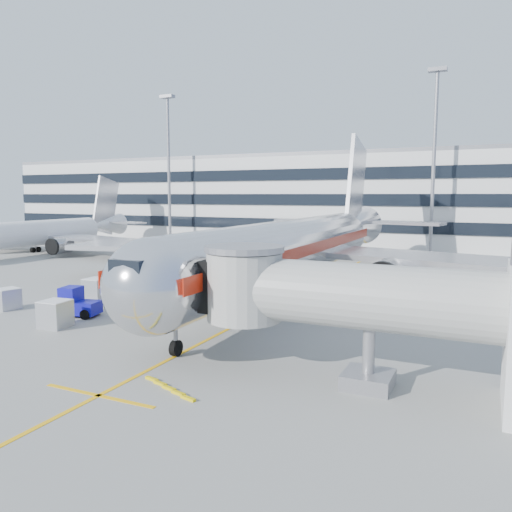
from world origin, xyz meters
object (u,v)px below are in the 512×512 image
at_px(cargo_container_front, 55,314).
at_px(belt_loader, 182,300).
at_px(main_jet, 300,246).
at_px(baggage_tug, 77,304).
at_px(ramp_worker, 132,313).
at_px(cargo_container_right, 96,289).
at_px(cargo_container_left, 8,299).

bearing_deg(cargo_container_front, belt_loader, 60.29).
height_order(main_jet, baggage_tug, main_jet).
height_order(belt_loader, ramp_worker, belt_loader).
relative_size(baggage_tug, cargo_container_front, 1.70).
relative_size(belt_loader, cargo_container_front, 2.86).
height_order(belt_loader, cargo_container_front, belt_loader).
height_order(baggage_tug, ramp_worker, baggage_tug).
height_order(main_jet, cargo_container_right, main_jet).
bearing_deg(belt_loader, cargo_container_front, -119.71).
bearing_deg(ramp_worker, belt_loader, 46.92).
bearing_deg(main_jet, baggage_tug, -127.47).
xyz_separation_m(main_jet, cargo_container_left, (-18.13, -15.75, -3.42)).
bearing_deg(main_jet, ramp_worker, -112.08).
relative_size(cargo_container_right, ramp_worker, 1.03).
distance_m(belt_loader, ramp_worker, 5.57).
bearing_deg(cargo_container_right, belt_loader, 0.61).
distance_m(main_jet, cargo_container_right, 17.99).
xyz_separation_m(baggage_tug, cargo_container_right, (-2.86, 5.08, -0.03)).
xyz_separation_m(cargo_container_left, cargo_container_right, (3.63, 5.64, 0.09)).
distance_m(belt_loader, cargo_container_right, 8.50).
xyz_separation_m(cargo_container_left, ramp_worker, (11.81, 0.17, 0.06)).
xyz_separation_m(main_jet, cargo_container_front, (-10.63, -18.12, -3.32)).
bearing_deg(baggage_tug, ramp_worker, -4.15).
xyz_separation_m(belt_loader, ramp_worker, (-0.31, -5.56, 0.17)).
relative_size(baggage_tug, ramp_worker, 1.80).
xyz_separation_m(belt_loader, cargo_container_front, (-4.62, -8.10, 0.21)).
height_order(belt_loader, cargo_container_left, belt_loader).
bearing_deg(cargo_container_left, belt_loader, 25.31).
distance_m(cargo_container_left, cargo_container_front, 7.86).
bearing_deg(cargo_container_right, cargo_container_left, -122.73).
height_order(belt_loader, baggage_tug, belt_loader).
bearing_deg(main_jet, cargo_container_left, -139.01).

